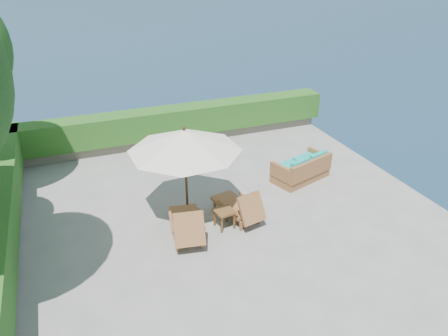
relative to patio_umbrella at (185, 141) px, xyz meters
name	(u,v)px	position (x,y,z in m)	size (l,w,h in m)	color
ground	(224,218)	(0.92, -0.44, -2.25)	(12.00, 12.00, 0.00)	gray
foundation	(224,262)	(0.92, -0.44, -3.80)	(12.00, 12.00, 3.00)	#4C453C
ocean	(224,300)	(0.92, -0.44, -5.25)	(600.00, 600.00, 0.00)	#153042
planter_wall_far	(171,138)	(0.92, 5.16, -2.07)	(12.00, 0.60, 0.36)	gray
planter_wall_left	(0,259)	(-4.68, -0.44, -2.07)	(0.60, 12.00, 0.36)	gray
hedge_far	(170,121)	(0.92, 5.16, -1.40)	(12.40, 0.90, 1.00)	#184814
patio_umbrella	(185,141)	(0.00, 0.00, 0.00)	(3.78, 3.78, 2.66)	black
lounge_left	(187,224)	(-0.31, -0.98, -1.82)	(1.03, 1.89, 1.04)	#905A34
lounge_right	(240,206)	(1.28, -0.65, -1.84)	(1.04, 1.80, 0.97)	#905A34
side_table	(224,213)	(0.75, -0.87, -1.82)	(0.55, 0.55, 0.52)	brown
wicker_loveseat	(302,170)	(4.01, 0.72, -1.90)	(2.04, 1.46, 0.91)	#905A34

